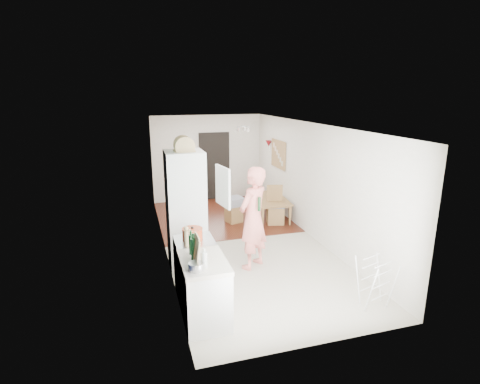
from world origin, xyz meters
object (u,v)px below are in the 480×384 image
stool (234,214)px  drying_rack (375,283)px  dining_chair (275,205)px  person (253,209)px  dining_table (270,209)px

stool → drying_rack: bearing=-76.4°
dining_chair → stool: size_ratio=2.08×
person → dining_table: (1.31, 2.53, -0.89)m
dining_chair → person: bearing=-108.1°
dining_table → dining_chair: dining_chair is taller
dining_chair → dining_table: bearing=97.5°
person → stool: 2.61m
stool → drying_rack: (1.02, -4.22, 0.16)m
person → drying_rack: bearing=88.9°
person → drying_rack: (1.33, -1.78, -0.73)m
stool → drying_rack: drying_rack is taller
dining_table → stool: (-1.00, -0.09, 0.00)m
dining_table → dining_chair: bearing=179.9°
person → stool: person is taller
drying_rack → person: bearing=109.8°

